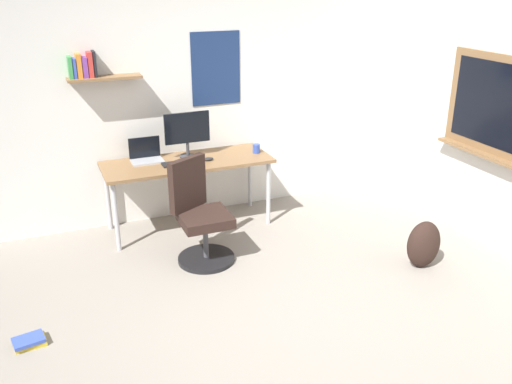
# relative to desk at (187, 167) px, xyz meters

# --- Properties ---
(ground_plane) EXTENTS (5.20, 5.20, 0.00)m
(ground_plane) POSITION_rel_desk_xyz_m (0.15, -2.05, -0.66)
(ground_plane) COLOR gray
(ground_plane) RESTS_ON ground
(wall_back) EXTENTS (5.00, 0.30, 2.60)m
(wall_back) POSITION_rel_desk_xyz_m (0.15, 0.40, 0.65)
(wall_back) COLOR silver
(wall_back) RESTS_ON ground
(desk) EXTENTS (1.67, 0.63, 0.72)m
(desk) POSITION_rel_desk_xyz_m (0.00, 0.00, 0.00)
(desk) COLOR olive
(desk) RESTS_ON ground
(office_chair) EXTENTS (0.55, 0.56, 0.95)m
(office_chair) POSITION_rel_desk_xyz_m (-0.10, -0.72, -0.25)
(office_chair) COLOR black
(office_chair) RESTS_ON ground
(laptop) EXTENTS (0.31, 0.21, 0.23)m
(laptop) POSITION_rel_desk_xyz_m (-0.38, 0.15, 0.12)
(laptop) COLOR #ADAFB5
(laptop) RESTS_ON desk
(monitor_primary) EXTENTS (0.46, 0.17, 0.46)m
(monitor_primary) POSITION_rel_desk_xyz_m (0.04, 0.10, 0.34)
(monitor_primary) COLOR #38383D
(monitor_primary) RESTS_ON desk
(keyboard) EXTENTS (0.37, 0.13, 0.02)m
(keyboard) POSITION_rel_desk_xyz_m (-0.08, -0.08, 0.07)
(keyboard) COLOR black
(keyboard) RESTS_ON desk
(computer_mouse) EXTENTS (0.10, 0.06, 0.03)m
(computer_mouse) POSITION_rel_desk_xyz_m (0.20, -0.08, 0.08)
(computer_mouse) COLOR #262628
(computer_mouse) RESTS_ON desk
(coffee_mug) EXTENTS (0.08, 0.08, 0.09)m
(coffee_mug) POSITION_rel_desk_xyz_m (0.74, -0.03, 0.11)
(coffee_mug) COLOR #334CA5
(coffee_mug) RESTS_ON desk
(backpack) EXTENTS (0.32, 0.22, 0.44)m
(backpack) POSITION_rel_desk_xyz_m (1.69, -1.61, -0.44)
(backpack) COLOR black
(backpack) RESTS_ON ground
(book_stack_on_floor) EXTENTS (0.24, 0.19, 0.06)m
(book_stack_on_floor) POSITION_rel_desk_xyz_m (-1.61, -1.47, -0.62)
(book_stack_on_floor) COLOR gold
(book_stack_on_floor) RESTS_ON ground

